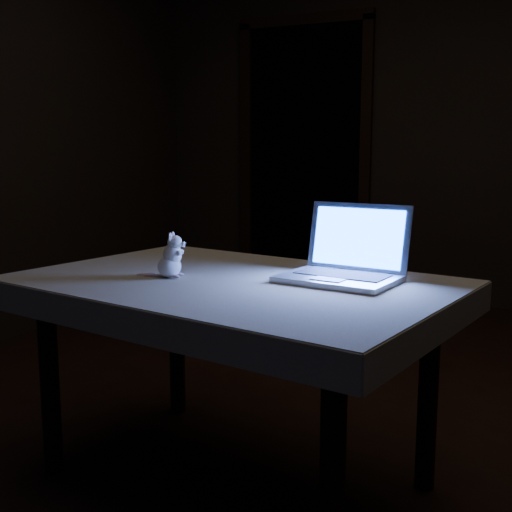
% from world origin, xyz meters
% --- Properties ---
extents(floor, '(5.00, 5.00, 0.00)m').
position_xyz_m(floor, '(0.00, 0.00, 0.00)').
color(floor, black).
rests_on(floor, ground).
extents(back_wall, '(4.50, 0.04, 2.60)m').
position_xyz_m(back_wall, '(0.00, 2.50, 1.30)').
color(back_wall, black).
rests_on(back_wall, ground).
extents(doorway, '(1.06, 0.36, 2.13)m').
position_xyz_m(doorway, '(-1.10, 2.50, 1.06)').
color(doorway, black).
rests_on(doorway, back_wall).
extents(table, '(1.43, 1.07, 0.69)m').
position_xyz_m(table, '(-0.30, -0.45, 0.34)').
color(table, black).
rests_on(table, floor).
extents(tablecloth, '(1.42, 0.99, 0.09)m').
position_xyz_m(tablecloth, '(-0.29, -0.45, 0.65)').
color(tablecloth, beige).
rests_on(tablecloth, table).
extents(laptop, '(0.40, 0.37, 0.24)m').
position_xyz_m(laptop, '(0.02, -0.35, 0.82)').
color(laptop, '#B3B3B7').
rests_on(laptop, tablecloth).
extents(plush_mouse, '(0.12, 0.12, 0.15)m').
position_xyz_m(plush_mouse, '(-0.51, -0.50, 0.77)').
color(plush_mouse, white).
rests_on(plush_mouse, tablecloth).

